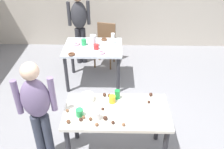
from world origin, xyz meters
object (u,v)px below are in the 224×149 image
dining_table_far (93,52)px  person_adult_far (79,22)px  chair_far_table (105,42)px  dining_table_near (117,117)px  soda_can (117,94)px  person_girl_near (37,107)px  mixing_bowl (87,98)px  pitcher_far (93,41)px

dining_table_far → person_adult_far: size_ratio=0.67×
dining_table_far → chair_far_table: chair_far_table is taller
chair_far_table → dining_table_far: bearing=-104.1°
person_adult_far → dining_table_far: bearing=-66.5°
dining_table_near → soda_can: size_ratio=10.24×
chair_far_table → person_girl_near: size_ratio=0.60×
dining_table_far → mixing_bowl: (0.06, -1.53, 0.15)m
mixing_bowl → pitcher_far: 1.53m
chair_far_table → pitcher_far: bearing=-103.5°
person_adult_far → pitcher_far: 0.83m
pitcher_far → soda_can: bearing=-73.9°
dining_table_far → soda_can: 1.55m
dining_table_far → pitcher_far: size_ratio=4.80×
dining_table_far → person_adult_far: 0.88m
person_adult_far → pitcher_far: size_ratio=7.20×
mixing_bowl → pitcher_far: (-0.06, 1.53, 0.07)m
dining_table_near → person_adult_far: size_ratio=0.81×
dining_table_near → pitcher_far: bearing=103.8°
chair_far_table → soda_can: bearing=-83.6°
pitcher_far → chair_far_table: bearing=76.5°
person_girl_near → soda_can: bearing=19.7°
dining_table_far → pitcher_far: 0.22m
dining_table_far → person_girl_near: bearing=-104.7°
dining_table_near → chair_far_table: size_ratio=1.44×
chair_far_table → mixing_bowl: 2.29m
dining_table_near → person_adult_far: (-0.76, 2.47, 0.29)m
dining_table_near → mixing_bowl: mixing_bowl is taller
dining_table_near → person_girl_near: size_ratio=0.87×
chair_far_table → soda_can: (0.25, -2.22, 0.31)m
mixing_bowl → dining_table_near: bearing=-27.0°
person_adult_far → mixing_bowl: person_adult_far is taller
dining_table_far → soda_can: soda_can is taller
person_adult_far → soda_can: person_adult_far is taller
pitcher_far → person_girl_near: bearing=-104.9°
dining_table_near → person_girl_near: 0.93m
chair_far_table → soda_can: size_ratio=7.13×
dining_table_far → pitcher_far: (0.01, 0.00, 0.22)m
person_adult_far → pitcher_far: (0.34, -0.76, -0.07)m
dining_table_near → pitcher_far: pitcher_far is taller
mixing_bowl → person_adult_far: bearing=99.8°
dining_table_near → dining_table_far: bearing=104.1°
dining_table_far → chair_far_table: size_ratio=1.18×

